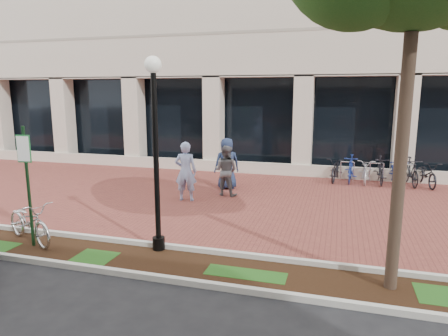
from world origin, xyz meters
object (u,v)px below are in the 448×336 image
(parking_sign, at_px, (27,173))
(lamppost, at_px, (156,144))
(locked_bicycle, at_px, (29,222))
(pedestrian_right, at_px, (227,164))
(pedestrian_mid, at_px, (226,171))
(bike_rack_cluster, at_px, (380,171))
(pedestrian_left, at_px, (186,171))

(parking_sign, distance_m, lamppost, 3.04)
(locked_bicycle, xyz_separation_m, pedestrian_right, (3.03, 6.47, 0.43))
(lamppost, distance_m, pedestrian_mid, 5.35)
(locked_bicycle, height_order, pedestrian_mid, pedestrian_mid)
(parking_sign, height_order, bike_rack_cluster, parking_sign)
(lamppost, bearing_deg, pedestrian_left, 103.03)
(lamppost, height_order, pedestrian_mid, lamppost)
(locked_bicycle, relative_size, pedestrian_right, 1.03)
(parking_sign, relative_size, pedestrian_mid, 1.61)
(pedestrian_right, distance_m, bike_rack_cluster, 6.07)
(locked_bicycle, distance_m, pedestrian_right, 7.16)
(pedestrian_right, bearing_deg, lamppost, 62.95)
(parking_sign, height_order, pedestrian_right, parking_sign)
(parking_sign, height_order, pedestrian_mid, parking_sign)
(pedestrian_left, bearing_deg, lamppost, 93.89)
(parking_sign, relative_size, lamppost, 0.65)
(bike_rack_cluster, bearing_deg, pedestrian_mid, -145.48)
(pedestrian_left, distance_m, pedestrian_right, 2.14)
(bike_rack_cluster, bearing_deg, pedestrian_left, -143.29)
(lamppost, xyz_separation_m, bike_rack_cluster, (5.42, 8.53, -1.91))
(pedestrian_right, bearing_deg, bike_rack_cluster, 176.21)
(pedestrian_right, bearing_deg, pedestrian_left, 38.72)
(lamppost, distance_m, pedestrian_left, 4.43)
(parking_sign, distance_m, pedestrian_left, 5.15)
(parking_sign, bearing_deg, pedestrian_right, 61.18)
(pedestrian_left, relative_size, bike_rack_cluster, 0.46)
(locked_bicycle, height_order, pedestrian_left, pedestrian_left)
(lamppost, height_order, pedestrian_right, lamppost)
(parking_sign, distance_m, pedestrian_right, 7.28)
(pedestrian_mid, height_order, bike_rack_cluster, pedestrian_mid)
(pedestrian_right, xyz_separation_m, bike_rack_cluster, (5.52, 2.48, -0.44))
(pedestrian_left, height_order, pedestrian_right, pedestrian_left)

